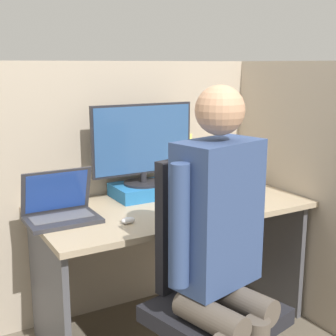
# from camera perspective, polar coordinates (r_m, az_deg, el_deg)

# --- Properties ---
(cubicle_panel_back) EXTENTS (1.95, 0.05, 1.48)m
(cubicle_panel_back) POSITION_cam_1_polar(r_m,az_deg,el_deg) (2.86, -3.40, -2.13)
(cubicle_panel_back) COLOR tan
(cubicle_panel_back) RESTS_ON ground
(cubicle_panel_right) EXTENTS (0.04, 1.36, 1.48)m
(cubicle_panel_right) POSITION_cam_1_polar(r_m,az_deg,el_deg) (2.91, 14.11, -2.21)
(cubicle_panel_right) COLOR tan
(cubicle_panel_right) RESTS_ON ground
(desk) EXTENTS (1.45, 0.72, 0.72)m
(desk) POSITION_cam_1_polar(r_m,az_deg,el_deg) (2.59, 0.44, -8.19)
(desk) COLOR tan
(desk) RESTS_ON ground
(paper_box) EXTENTS (0.34, 0.26, 0.07)m
(paper_box) POSITION_cam_1_polar(r_m,az_deg,el_deg) (2.67, -3.00, -2.72)
(paper_box) COLOR #236BAD
(paper_box) RESTS_ON desk
(monitor) EXTENTS (0.61, 0.22, 0.45)m
(monitor) POSITION_cam_1_polar(r_m,az_deg,el_deg) (2.62, -3.09, 3.03)
(monitor) COLOR #232328
(monitor) RESTS_ON paper_box
(laptop) EXTENTS (0.34, 0.24, 0.25)m
(laptop) POSITION_cam_1_polar(r_m,az_deg,el_deg) (2.33, -12.94, -5.10)
(laptop) COLOR #2D2D33
(laptop) RESTS_ON desk
(mouse) EXTENTS (0.07, 0.04, 0.03)m
(mouse) POSITION_cam_1_polar(r_m,az_deg,el_deg) (2.24, -4.87, -6.37)
(mouse) COLOR silver
(mouse) RESTS_ON desk
(stapler) EXTENTS (0.04, 0.14, 0.04)m
(stapler) POSITION_cam_1_polar(r_m,az_deg,el_deg) (2.95, 10.23, -1.76)
(stapler) COLOR #2D2D33
(stapler) RESTS_ON desk
(carrot_toy) EXTENTS (0.05, 0.15, 0.05)m
(carrot_toy) POSITION_cam_1_polar(r_m,az_deg,el_deg) (2.44, 6.20, -4.63)
(carrot_toy) COLOR orange
(carrot_toy) RESTS_ON desk
(office_chair) EXTENTS (0.56, 0.61, 1.08)m
(office_chair) POSITION_cam_1_polar(r_m,az_deg,el_deg) (2.06, 4.67, -13.63)
(office_chair) COLOR black
(office_chair) RESTS_ON ground
(person) EXTENTS (0.47, 0.46, 1.39)m
(person) POSITION_cam_1_polar(r_m,az_deg,el_deg) (1.83, 6.56, -8.57)
(person) COLOR brown
(person) RESTS_ON ground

